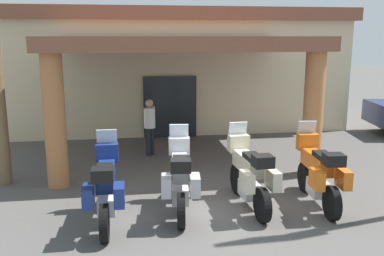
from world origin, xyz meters
The scene contains 7 objects.
ground_plane centered at (0.00, 0.00, 0.00)m, with size 80.00×80.00×0.00m, color #514F4C.
motel_building centered at (0.09, 9.65, 2.24)m, with size 13.71×12.42×4.39m.
motorcycle_blue centered at (-2.09, -0.40, 0.70)m, with size 0.72×2.21×1.61m.
motorcycle_silver centered at (-0.67, -0.13, 0.70)m, with size 0.79×2.21×1.61m.
motorcycle_cream centered at (0.75, -0.13, 0.70)m, with size 0.71×2.21×1.61m.
motorcycle_orange centered at (2.17, -0.28, 0.70)m, with size 0.76×2.21×1.61m.
pedestrian centered at (-0.89, 4.16, 0.95)m, with size 0.36×0.44×1.65m.
Camera 1 is at (-1.90, -8.08, 3.41)m, focal length 40.38 mm.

